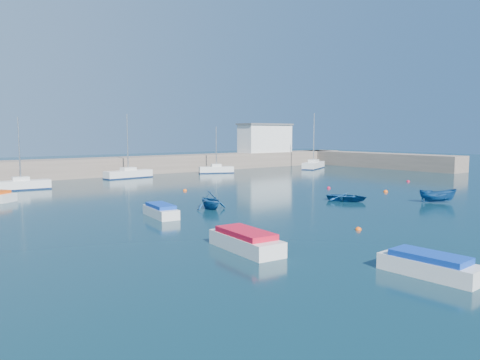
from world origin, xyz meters
TOP-DOWN VIEW (x-y plane):
  - ground at (0.00, 0.00)m, footprint 220.00×220.00m
  - back_wall at (0.00, 46.00)m, footprint 96.00×4.50m
  - right_arm at (44.00, 32.00)m, footprint 4.50×32.00m
  - harbor_office at (30.00, 46.00)m, footprint 10.00×4.00m
  - sailboat_5 at (-14.77, 35.53)m, footprint 6.13×2.27m
  - sailboat_6 at (0.22, 40.68)m, footprint 6.82×2.51m
  - sailboat_7 at (14.35, 39.66)m, footprint 5.43×3.53m
  - sailboat_8 at (33.00, 36.64)m, footprint 7.46×5.19m
  - motorboat_0 at (-12.20, -0.17)m, footprint 2.18×5.03m
  - motorboat_1 at (-10.88, 11.42)m, footprint 1.90×4.10m
  - motorboat_3 at (-8.75, -8.60)m, footprint 1.68×4.36m
  - dinghy_center at (6.36, 8.01)m, footprint 3.85×4.34m
  - dinghy_left at (-6.00, 12.00)m, footprint 2.77×3.12m
  - dinghy_right at (11.90, 2.33)m, footprint 3.12×3.10m
  - buoy_0 at (-3.26, -0.64)m, footprint 0.41×0.41m
  - buoy_1 at (12.57, 15.52)m, footprint 0.43×0.43m
  - buoy_2 at (14.73, 9.61)m, footprint 0.48×0.48m
  - buoy_3 at (-1.28, 23.56)m, footprint 0.43×0.43m
  - buoy_4 at (26.04, 14.00)m, footprint 0.42×0.42m

SIDE VIEW (x-z plane):
  - ground at x=0.00m, z-range 0.00..0.00m
  - buoy_0 at x=-3.26m, z-range -0.20..0.20m
  - buoy_1 at x=12.57m, z-range -0.22..0.22m
  - buoy_2 at x=14.73m, z-range -0.24..0.24m
  - buoy_3 at x=-1.28m, z-range -0.21..0.21m
  - buoy_4 at x=26.04m, z-range -0.21..0.21m
  - dinghy_center at x=6.36m, z-range 0.00..0.74m
  - motorboat_1 at x=-10.88m, z-range -0.03..0.94m
  - motorboat_3 at x=-8.75m, z-range -0.03..0.98m
  - motorboat_0 at x=-12.20m, z-range -0.03..1.06m
  - sailboat_7 at x=14.35m, z-range -2.98..4.11m
  - sailboat_5 at x=-14.77m, z-range -3.39..4.52m
  - sailboat_6 at x=0.22m, z-range -3.78..4.96m
  - dinghy_right at x=11.90m, z-range 0.00..1.23m
  - sailboat_8 at x=33.00m, z-range -4.16..5.40m
  - dinghy_left at x=-6.00m, z-range 0.00..1.52m
  - back_wall at x=0.00m, z-range 0.00..2.60m
  - right_arm at x=44.00m, z-range 0.00..2.60m
  - harbor_office at x=30.00m, z-range 2.60..7.60m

